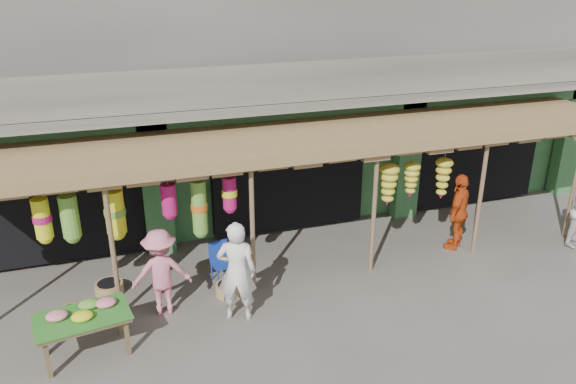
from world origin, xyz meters
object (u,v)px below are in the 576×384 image
object	(u,v)px
flower_table	(83,317)
person_front	(237,271)
person_vendor	(459,212)
person_shopper	(161,272)
blue_chair	(221,259)

from	to	relation	value
flower_table	person_front	xyz separation A→B (m)	(2.57, 0.22, 0.24)
flower_table	person_vendor	size ratio (longest dim) A/B	0.90
person_front	person_vendor	size ratio (longest dim) A/B	1.08
person_vendor	flower_table	bearing A→B (deg)	-29.04
person_front	person_shopper	world-z (taller)	person_front
person_vendor	person_shopper	world-z (taller)	person_vendor
blue_chair	person_vendor	bearing A→B (deg)	-13.89
flower_table	person_front	bearing A→B (deg)	-4.46
flower_table	blue_chair	world-z (taller)	flower_table
blue_chair	person_vendor	distance (m)	5.29
blue_chair	person_front	size ratio (longest dim) A/B	0.44
person_front	person_vendor	world-z (taller)	person_front
person_shopper	blue_chair	bearing A→B (deg)	-143.91
flower_table	blue_chair	size ratio (longest dim) A/B	1.91
blue_chair	person_front	distance (m)	1.45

